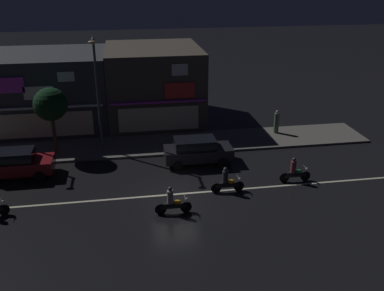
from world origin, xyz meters
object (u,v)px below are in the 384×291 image
pedestrian_on_sidewalk (276,122)px  traffic_cone (199,155)px  motorcycle_following (172,202)px  motorcycle_lead (294,172)px  motorcycle_opposite_lane (227,182)px  streetlamp_mid (97,87)px  parked_car_near_kerb (197,150)px  parked_car_trailing (15,163)px

pedestrian_on_sidewalk → traffic_cone: pedestrian_on_sidewalk is taller
motorcycle_following → motorcycle_lead: bearing=-168.2°
motorcycle_following → motorcycle_opposite_lane: (3.25, 1.75, 0.00)m
pedestrian_on_sidewalk → traffic_cone: size_ratio=3.19×
streetlamp_mid → motorcycle_lead: size_ratio=4.00×
streetlamp_mid → motorcycle_following: 10.11m
parked_car_near_kerb → motorcycle_opposite_lane: 4.17m
parked_car_near_kerb → motorcycle_lead: size_ratio=2.26×
motorcycle_lead → streetlamp_mid: bearing=153.6°
pedestrian_on_sidewalk → motorcycle_following: bearing=89.5°
pedestrian_on_sidewalk → motorcycle_opposite_lane: size_ratio=0.92×
parked_car_trailing → motorcycle_lead: parked_car_trailing is taller
pedestrian_on_sidewalk → motorcycle_lead: size_ratio=0.92×
motorcycle_opposite_lane → traffic_cone: size_ratio=3.45×
motorcycle_lead → motorcycle_opposite_lane: size_ratio=1.00×
parked_car_near_kerb → motorcycle_following: size_ratio=2.26×
pedestrian_on_sidewalk → motorcycle_following: size_ratio=0.92×
parked_car_trailing → motorcycle_following: bearing=-32.9°
motorcycle_lead → traffic_cone: 6.38m
streetlamp_mid → pedestrian_on_sidewalk: (12.78, 1.36, -3.64)m
streetlamp_mid → motorcycle_opposite_lane: streetlamp_mid is taller
streetlamp_mid → traffic_cone: (6.26, -2.14, -4.32)m
motorcycle_lead → motorcycle_following: (-7.45, -2.35, 0.00)m
parked_car_near_kerb → parked_car_trailing: 11.05m
parked_car_near_kerb → traffic_cone: bearing=-109.3°
streetlamp_mid → traffic_cone: bearing=-18.9°
motorcycle_following → motorcycle_opposite_lane: size_ratio=1.00×
motorcycle_following → traffic_cone: 6.86m
pedestrian_on_sidewalk → motorcycle_opposite_lane: pedestrian_on_sidewalk is taller
motorcycle_opposite_lane → streetlamp_mid: bearing=-36.1°
motorcycle_lead → motorcycle_opposite_lane: 4.24m
pedestrian_on_sidewalk → motorcycle_lead: (-1.57, -7.52, -0.32)m
motorcycle_lead → motorcycle_following: same height
pedestrian_on_sidewalk → motorcycle_lead: 7.69m
streetlamp_mid → traffic_cone: streetlamp_mid is taller
streetlamp_mid → motorcycle_lead: streetlamp_mid is taller
parked_car_trailing → motorcycle_following: parked_car_trailing is taller
parked_car_near_kerb → motorcycle_lead: 6.20m
parked_car_near_kerb → motorcycle_following: parked_car_near_kerb is taller
motorcycle_lead → motorcycle_opposite_lane: (-4.20, -0.60, 0.00)m
traffic_cone → pedestrian_on_sidewalk: bearing=28.2°
parked_car_near_kerb → motorcycle_opposite_lane: bearing=103.1°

